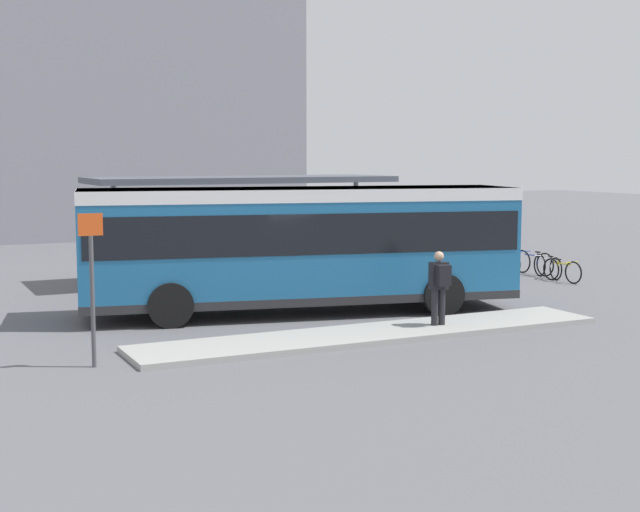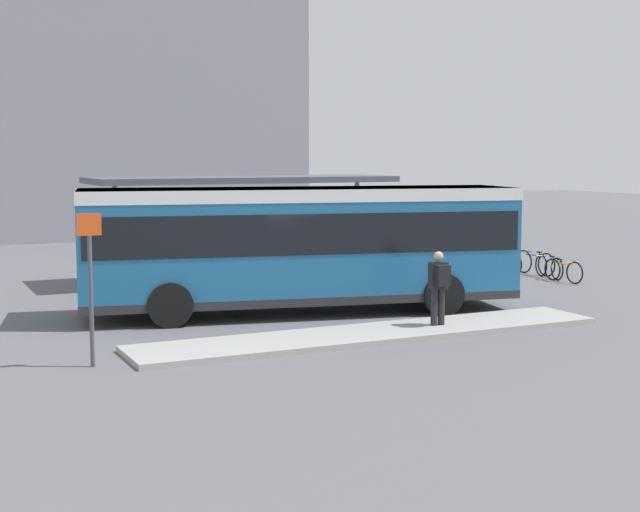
# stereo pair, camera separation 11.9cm
# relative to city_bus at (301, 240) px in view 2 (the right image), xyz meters

# --- Properties ---
(ground_plane) EXTENTS (120.00, 120.00, 0.00)m
(ground_plane) POSITION_rel_city_bus_xyz_m (-0.01, 0.00, -1.79)
(ground_plane) COLOR #5B5B60
(curb_island) EXTENTS (10.58, 1.80, 0.12)m
(curb_island) POSITION_rel_city_bus_xyz_m (0.20, -3.32, -1.73)
(curb_island) COLOR #9E9E99
(curb_island) RESTS_ON ground_plane
(city_bus) EXTENTS (10.77, 4.59, 3.06)m
(city_bus) POSITION_rel_city_bus_xyz_m (0.00, 0.00, 0.00)
(city_bus) COLOR #1E6093
(city_bus) RESTS_ON ground_plane
(pedestrian_waiting) EXTENTS (0.41, 0.43, 1.63)m
(pedestrian_waiting) POSITION_rel_city_bus_xyz_m (1.78, -3.37, -0.73)
(pedestrian_waiting) COLOR #232328
(pedestrian_waiting) RESTS_ON curb_island
(bicycle_yellow) EXTENTS (0.48, 1.61, 0.70)m
(bicycle_yellow) POSITION_rel_city_bus_xyz_m (9.43, 1.41, -1.44)
(bicycle_yellow) COLOR black
(bicycle_yellow) RESTS_ON ground_plane
(bicycle_white) EXTENTS (0.48, 1.67, 0.73)m
(bicycle_white) POSITION_rel_city_bus_xyz_m (9.60, 2.28, -1.42)
(bicycle_white) COLOR black
(bicycle_white) RESTS_ON ground_plane
(bicycle_blue) EXTENTS (0.48, 1.80, 0.78)m
(bicycle_blue) POSITION_rel_city_bus_xyz_m (9.75, 3.15, -1.40)
(bicycle_blue) COLOR black
(bicycle_blue) RESTS_ON ground_plane
(bicycle_green) EXTENTS (0.48, 1.52, 0.66)m
(bicycle_green) POSITION_rel_city_bus_xyz_m (9.31, 4.01, -1.46)
(bicycle_green) COLOR black
(bicycle_green) RESTS_ON ground_plane
(station_shelter) EXTENTS (9.40, 3.10, 3.19)m
(station_shelter) POSITION_rel_city_bus_xyz_m (0.92, 6.33, 1.27)
(station_shelter) COLOR #4C515B
(station_shelter) RESTS_ON ground_plane
(potted_planter_near_shelter) EXTENTS (0.97, 0.97, 1.46)m
(potted_planter_near_shelter) POSITION_rel_city_bus_xyz_m (3.53, 3.49, -1.03)
(potted_planter_near_shelter) COLOR slate
(potted_planter_near_shelter) RESTS_ON ground_plane
(platform_sign) EXTENTS (0.44, 0.08, 2.80)m
(platform_sign) POSITION_rel_city_bus_xyz_m (-5.76, -3.49, -0.23)
(platform_sign) COLOR #4C4C51
(platform_sign) RESTS_ON ground_plane
(station_building) EXTENTS (24.67, 13.80, 12.94)m
(station_building) POSITION_rel_city_bus_xyz_m (-2.44, 27.67, 4.68)
(station_building) COLOR gray
(station_building) RESTS_ON ground_plane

